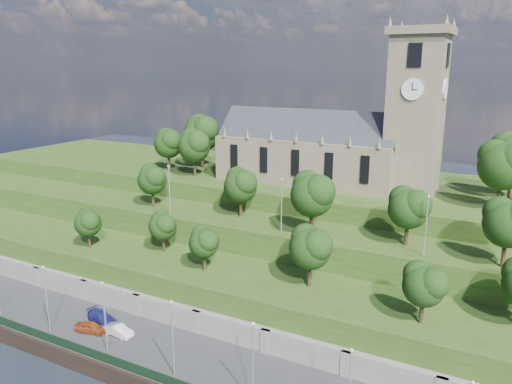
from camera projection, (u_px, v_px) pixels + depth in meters
The scene contains 15 objects.
promenade at pixel (207, 371), 58.08m from camera, with size 160.00×12.00×2.00m, color #2D2D30.
fence at pixel (179, 384), 53.07m from camera, with size 160.00×0.10×1.20m, color black.
retaining_wall at pixel (233, 335), 62.82m from camera, with size 160.00×2.10×5.00m.
embankment_lower at pixel (255, 305), 67.61m from camera, with size 160.00×12.00×8.00m, color #284216.
embankment_upper at pixel (289, 263), 76.53m from camera, with size 160.00×10.00×12.00m, color #284216.
hilltop at pixel (335, 218), 94.12m from camera, with size 160.00×32.00×15.00m, color #284216.
church at pixel (335, 142), 86.61m from camera, with size 38.60×12.35×27.60m.
trees_lower at pixel (301, 251), 62.73m from camera, with size 64.97×8.93×8.06m.
trees_upper at pixel (323, 196), 70.36m from camera, with size 59.98×8.74×9.19m.
trees_hilltop at pixel (337, 148), 85.69m from camera, with size 74.09×16.57×10.86m.
lamp_posts_promenade at pixel (173, 333), 54.47m from camera, with size 60.36×0.36×9.08m.
lamp_posts_upper at pixel (281, 201), 71.32m from camera, with size 40.36×0.36×8.03m.
car_left at pixel (91, 327), 64.38m from camera, with size 1.67×4.15×1.41m, color #8D3717.
car_middle at pixel (119, 330), 63.64m from camera, with size 1.48×4.25×1.40m, color silver.
car_right at pixel (102, 318), 66.77m from camera, with size 2.09×5.14×1.49m, color navy.
Camera 1 is at (29.02, -36.45, 35.61)m, focal length 35.00 mm.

